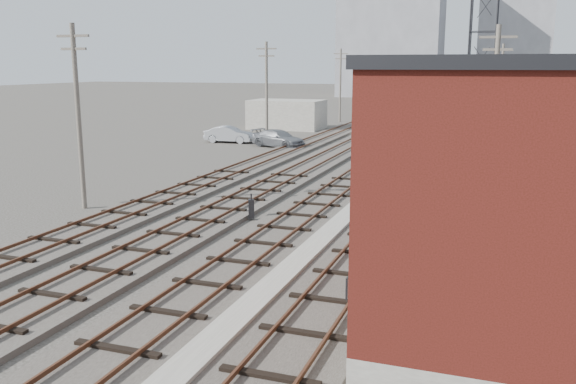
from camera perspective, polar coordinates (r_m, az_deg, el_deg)
The scene contains 23 objects.
ground at distance 65.38m, azimuth 13.28°, elevation 5.31°, with size 320.00×320.00×0.00m, color #282621.
track_right at distance 44.40m, azimuth 13.41°, elevation 2.49°, with size 3.20×90.00×0.39m.
track_mid_right at distance 44.98m, azimuth 8.34°, elevation 2.80°, with size 3.20×90.00×0.39m.
track_mid_left at distance 45.91m, azimuth 3.43°, elevation 3.09°, with size 3.20×90.00×0.39m.
track_left at distance 47.16m, azimuth -1.25°, elevation 3.34°, with size 3.20×90.00×0.39m.
platform_curb at distance 20.91m, azimuth 0.11°, elevation -7.52°, with size 0.90×28.00×0.26m, color gray.
brick_building at distance 16.96m, azimuth 20.59°, elevation -0.60°, with size 6.54×12.20×7.22m.
lattice_tower at distance 39.64m, azimuth 17.67°, elevation 11.92°, with size 1.60×1.60×15.00m.
utility_pole_left_a at distance 31.52m, azimuth -19.05°, elevation 7.07°, with size 1.80×0.24×9.00m.
utility_pole_left_b at distance 53.38m, azimuth -2.01°, elevation 9.38°, with size 1.80×0.24×9.00m.
utility_pole_left_c at distance 77.17m, azimuth 4.92°, elevation 10.10°, with size 1.80×0.24×9.00m.
utility_pole_right_a at distance 32.69m, azimuth 18.66°, elevation 7.24°, with size 1.80×0.24×9.00m.
utility_pole_right_b at distance 62.65m, azimuth 19.26°, elevation 9.10°, with size 1.80×0.24×9.00m.
apartment_left at distance 142.06m, azimuth 9.67°, elevation 14.86°, with size 22.00×14.00×30.00m, color gray.
apartment_right at distance 154.73m, azimuth 20.44°, elevation 13.30°, with size 16.00×12.00×26.00m, color gray.
shed_left at distance 68.82m, azimuth -0.11°, elevation 7.27°, with size 8.00×5.00×3.20m, color gray.
shed_right at distance 74.81m, azimuth 21.15°, elevation 7.15°, with size 6.00×6.00×4.00m, color gray.
signal_mast at distance 16.82m, azimuth 7.31°, elevation -3.68°, with size 0.40×0.42×4.34m.
switch_stand at distance 28.20m, azimuth -3.45°, elevation -1.55°, with size 0.35×0.35×1.16m.
site_trailer at distance 64.44m, azimuth 9.80°, elevation 6.59°, with size 7.08×4.86×2.74m.
car_red at distance 57.45m, azimuth -4.89°, elevation 5.33°, with size 1.43×3.57×1.21m, color maroon.
car_silver at distance 56.74m, azimuth -5.50°, elevation 5.38°, with size 1.59×4.57×1.51m, color #9FA2A7.
car_grey at distance 53.33m, azimuth -0.89°, elevation 5.02°, with size 2.10×5.16×1.50m, color slate.
Camera 1 is at (7.06, -4.61, 7.06)m, focal length 38.00 mm.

